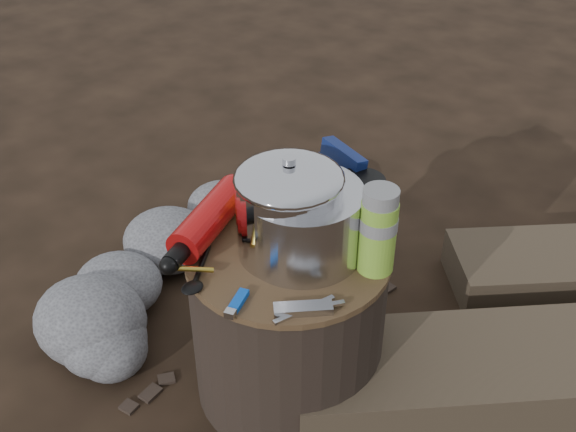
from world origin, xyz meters
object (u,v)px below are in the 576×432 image
Objects in this scene: fuel_bottle at (209,218)px; camping_pot at (289,209)px; stump at (288,322)px; thermos at (378,231)px; travel_mug at (360,209)px.

camping_pot is at bearing 1.13° from fuel_bottle.
fuel_bottle is at bearing -164.59° from stump.
thermos is 0.11m from travel_mug.
travel_mug is at bearing 20.23° from fuel_bottle.
thermos is at bearing 2.91° from fuel_bottle.
camping_pot is 0.16m from travel_mug.
thermos is (0.17, 0.06, -0.01)m from camping_pot.
stump is 2.01× the size of camping_pot.
thermos reaches higher than fuel_bottle.
camping_pot is 1.52× the size of travel_mug.
thermos is 1.32× the size of travel_mug.
camping_pot is at bearing -159.37° from thermos.
thermos is at bearing -39.25° from travel_mug.
fuel_bottle is at bearing -161.16° from thermos.
travel_mug is (-0.09, 0.07, -0.02)m from thermos.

